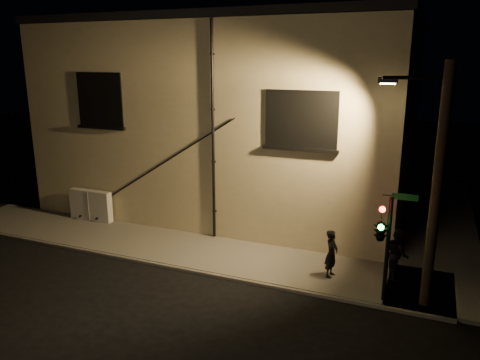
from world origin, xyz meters
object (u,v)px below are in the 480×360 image
at_px(pedestrian_a, 331,254).
at_px(pedestrian_b, 398,254).
at_px(utility_cabinet, 91,205).
at_px(streetlamp_pole, 433,183).
at_px(traffic_signal, 381,229).

relative_size(pedestrian_a, pedestrian_b, 0.94).
bearing_deg(utility_cabinet, streetlamp_pole, -8.83).
relative_size(utility_cabinet, streetlamp_pole, 0.29).
distance_m(utility_cabinet, streetlamp_pole, 14.21).
distance_m(utility_cabinet, pedestrian_b, 12.95).
bearing_deg(streetlamp_pole, pedestrian_b, 120.88).
distance_m(pedestrian_a, pedestrian_b, 2.11).
xyz_separation_m(utility_cabinet, streetlamp_pole, (13.74, -2.13, 2.95)).
xyz_separation_m(pedestrian_b, streetlamp_pole, (0.81, -1.36, 2.78)).
height_order(utility_cabinet, pedestrian_a, pedestrian_a).
bearing_deg(utility_cabinet, pedestrian_b, -3.44).
height_order(pedestrian_a, pedestrian_b, pedestrian_b).
bearing_deg(pedestrian_b, utility_cabinet, 67.96).
height_order(traffic_signal, streetlamp_pole, streetlamp_pole).
relative_size(utility_cabinet, traffic_signal, 0.62).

